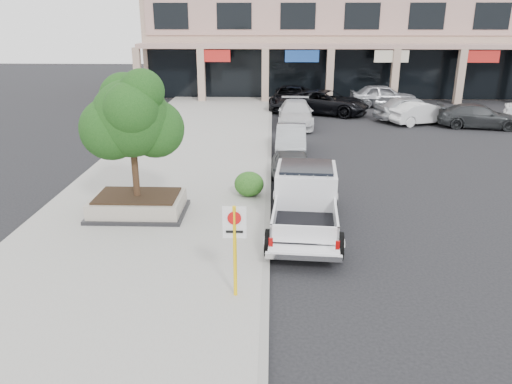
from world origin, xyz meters
TOP-DOWN VIEW (x-y plane):
  - ground at (0.00, 0.00)m, footprint 120.00×120.00m
  - sidewalk at (-5.50, 6.00)m, footprint 8.00×52.00m
  - curb at (-1.55, 6.00)m, footprint 0.20×52.00m
  - strip_mall at (8.00, 33.93)m, footprint 40.55×12.43m
  - planter at (-5.95, 3.13)m, footprint 3.20×2.20m
  - planter_tree at (-5.82, 3.28)m, footprint 2.90×2.55m
  - no_parking_sign at (-2.27, -2.00)m, footprint 0.55×0.09m
  - hedge at (-2.26, 5.03)m, footprint 1.10×0.99m
  - pickup_truck at (-0.35, 2.26)m, footprint 2.62×6.08m
  - curb_car_a at (-0.56, 6.40)m, footprint 1.92×4.30m
  - curb_car_b at (-0.47, 11.90)m, footprint 1.62×4.24m
  - curb_car_c at (0.03, 18.43)m, footprint 2.27×5.30m
  - curb_car_d at (-0.09, 24.45)m, footprint 3.39×6.21m
  - lot_car_a at (7.61, 20.20)m, footprint 5.12×3.17m
  - lot_car_b at (8.03, 19.18)m, footprint 4.51×2.93m
  - lot_car_c at (11.24, 18.21)m, footprint 5.15×2.81m
  - lot_car_d at (2.33, 22.47)m, footprint 6.52×4.89m
  - lot_car_e at (6.90, 25.55)m, footprint 4.96×2.06m

SIDE VIEW (x-z plane):
  - ground at x=0.00m, z-range 0.00..0.00m
  - sidewalk at x=-5.50m, z-range 0.00..0.15m
  - curb at x=-1.55m, z-range 0.00..0.15m
  - planter at x=-5.95m, z-range 0.14..0.82m
  - hedge at x=-2.26m, z-range 0.15..1.08m
  - curb_car_b at x=-0.47m, z-range 0.00..1.38m
  - lot_car_b at x=8.03m, z-range 0.00..1.40m
  - lot_car_c at x=11.24m, z-range 0.00..1.42m
  - curb_car_a at x=-0.56m, z-range 0.00..1.44m
  - curb_car_c at x=0.03m, z-range 0.00..1.52m
  - lot_car_a at x=7.61m, z-range 0.00..1.63m
  - lot_car_d at x=2.33m, z-range 0.00..1.64m
  - curb_car_d at x=-0.09m, z-range 0.00..1.65m
  - lot_car_e at x=6.90m, z-range 0.00..1.68m
  - pickup_truck at x=-0.35m, z-range 0.00..1.87m
  - no_parking_sign at x=-2.27m, z-range 0.48..2.78m
  - planter_tree at x=-5.82m, z-range 1.41..5.41m
  - strip_mall at x=8.00m, z-range 0.00..9.50m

